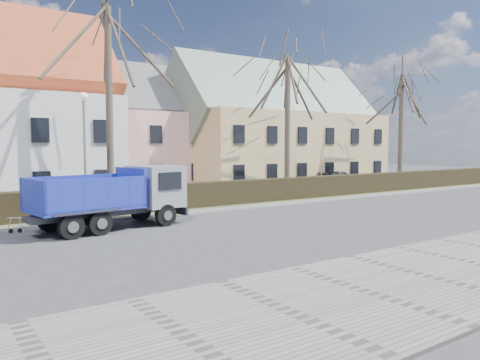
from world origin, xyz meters
TOP-DOWN VIEW (x-y plane):
  - ground at (0.00, 0.00)m, footprint 120.00×120.00m
  - sidewalk_near at (0.00, -8.50)m, footprint 80.00×5.00m
  - curb_far at (0.00, 4.60)m, footprint 80.00×0.30m
  - grass_strip at (0.00, 6.20)m, footprint 80.00×3.00m
  - hedge at (0.00, 6.00)m, footprint 60.00×0.90m
  - building_pink at (4.00, 20.00)m, footprint 10.80×8.80m
  - building_yellow at (16.00, 17.00)m, footprint 18.80×10.80m
  - tree_1 at (-2.00, 8.50)m, footprint 9.20×9.20m
  - tree_2 at (10.00, 8.50)m, footprint 8.00×8.00m
  - tree_3 at (22.00, 8.50)m, footprint 7.60×7.60m
  - dump_truck at (-4.26, 2.73)m, footprint 6.62×3.30m
  - streetlight at (-3.74, 7.00)m, footprint 0.46×0.46m
  - cart_frame at (-7.51, 4.03)m, footprint 0.81×0.59m
  - parked_car_b at (18.19, 11.45)m, footprint 4.32×2.16m

SIDE VIEW (x-z plane):
  - ground at x=0.00m, z-range 0.00..0.00m
  - sidewalk_near at x=0.00m, z-range 0.00..0.08m
  - grass_strip at x=0.00m, z-range 0.00..0.10m
  - curb_far at x=0.00m, z-range 0.00..0.12m
  - cart_frame at x=-7.51m, z-range 0.00..0.66m
  - parked_car_b at x=18.19m, z-range 0.00..1.20m
  - hedge at x=0.00m, z-range 0.00..1.30m
  - dump_truck at x=-4.26m, z-range 0.00..2.53m
  - streetlight at x=-3.74m, z-range 0.00..5.85m
  - building_pink at x=4.00m, z-range 0.00..8.00m
  - building_yellow at x=16.00m, z-range 0.00..8.50m
  - tree_3 at x=22.00m, z-range 0.00..10.45m
  - tree_2 at x=10.00m, z-range 0.00..11.00m
  - tree_1 at x=-2.00m, z-range 0.00..12.65m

